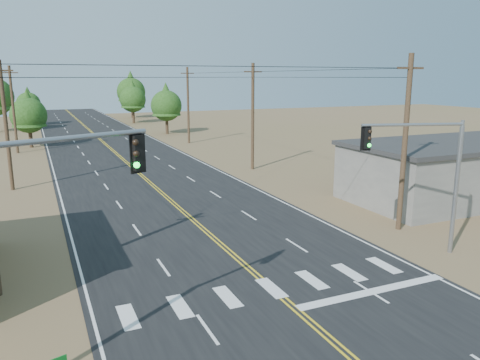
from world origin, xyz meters
TOP-DOWN VIEW (x-y plane):
  - road at (0.00, 30.00)m, footprint 15.00×200.00m
  - building_right at (19.00, 16.00)m, footprint 15.00×8.00m
  - utility_pole_left_mid at (-10.50, 32.00)m, footprint 1.80×0.30m
  - utility_pole_left_far at (-10.50, 52.00)m, footprint 1.80×0.30m
  - utility_pole_right_near at (10.50, 12.00)m, footprint 1.80×0.30m
  - utility_pole_right_mid at (10.50, 32.00)m, footprint 1.80×0.30m
  - utility_pole_right_far at (10.50, 52.00)m, footprint 1.80×0.30m
  - signal_mast_left at (-9.38, 4.66)m, footprint 5.69×2.49m
  - signal_mast_right at (8.84, 8.41)m, footprint 4.96×1.65m
  - tree_left_near at (-9.00, 56.27)m, footprint 4.41×4.41m
  - tree_left_far at (-9.00, 86.63)m, footprint 4.25×4.25m
  - tree_right_near at (10.64, 63.60)m, footprint 4.77×4.77m
  - tree_right_mid at (9.38, 83.32)m, footprint 4.95×4.95m
  - tree_right_far at (11.44, 95.18)m, footprint 6.06×6.06m

SIDE VIEW (x-z plane):
  - road at x=0.00m, z-range 0.00..0.02m
  - building_right at x=19.00m, z-range 0.00..4.00m
  - tree_left_far at x=-9.00m, z-range 0.79..7.87m
  - tree_left_near at x=-9.00m, z-range 0.82..8.16m
  - signal_mast_right at x=8.84m, z-range 1.15..7.85m
  - tree_right_near at x=10.64m, z-range 0.88..8.83m
  - signal_mast_left at x=-9.38m, z-range 1.29..8.57m
  - tree_right_mid at x=9.38m, z-range 0.92..9.17m
  - utility_pole_left_mid at x=-10.50m, z-range 0.12..10.12m
  - utility_pole_left_far at x=-10.50m, z-range 0.12..10.12m
  - utility_pole_right_near at x=10.50m, z-range 0.12..10.12m
  - utility_pole_right_mid at x=10.50m, z-range 0.12..10.12m
  - utility_pole_right_far at x=10.50m, z-range 0.12..10.12m
  - tree_right_far at x=11.44m, z-range 1.13..11.24m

